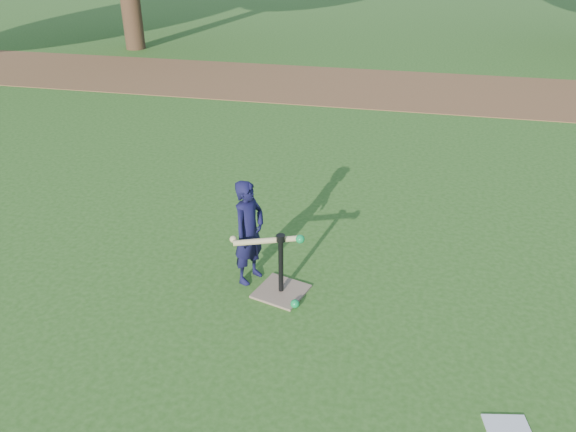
# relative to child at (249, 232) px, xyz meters

# --- Properties ---
(ground) EXTENTS (80.00, 80.00, 0.00)m
(ground) POSITION_rel_child_xyz_m (0.13, -0.38, -0.51)
(ground) COLOR #285116
(ground) RESTS_ON ground
(dirt_strip) EXTENTS (24.00, 3.00, 0.01)m
(dirt_strip) POSITION_rel_child_xyz_m (0.13, 7.12, -0.51)
(dirt_strip) COLOR brown
(dirt_strip) RESTS_ON ground
(child) EXTENTS (0.37, 0.44, 1.03)m
(child) POSITION_rel_child_xyz_m (0.00, 0.00, 0.00)
(child) COLOR black
(child) RESTS_ON ground
(wiffle_ball_ground) EXTENTS (0.08, 0.08, 0.08)m
(wiffle_ball_ground) POSITION_rel_child_xyz_m (0.51, -0.36, -0.47)
(wiffle_ball_ground) COLOR #0C893D
(wiffle_ball_ground) RESTS_ON ground
(clipboard) EXTENTS (0.34, 0.28, 0.01)m
(clipboard) POSITION_rel_child_xyz_m (2.21, -1.36, -0.51)
(clipboard) COLOR silver
(clipboard) RESTS_ON ground
(batting_tee) EXTENTS (0.53, 0.53, 0.61)m
(batting_tee) POSITION_rel_child_xyz_m (0.34, -0.16, -0.40)
(batting_tee) COLOR #876D55
(batting_tee) RESTS_ON ground
(swing_action) EXTENTS (0.66, 0.27, 0.10)m
(swing_action) POSITION_rel_child_xyz_m (0.25, -0.18, 0.05)
(swing_action) COLOR tan
(swing_action) RESTS_ON ground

